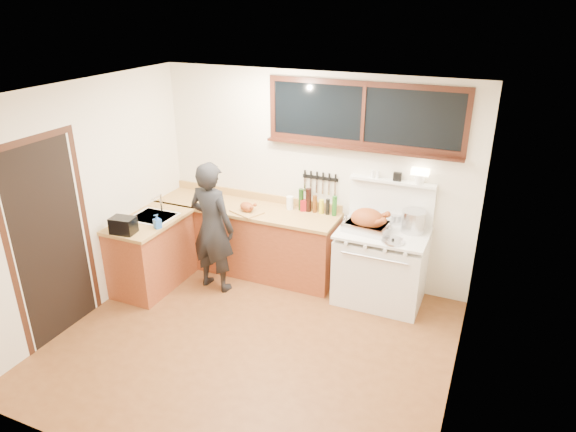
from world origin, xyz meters
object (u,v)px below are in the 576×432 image
at_px(vintage_stove, 381,265).
at_px(man, 212,227).
at_px(cutting_board, 247,209).
at_px(roast_turkey, 368,222).

relative_size(vintage_stove, man, 0.98).
height_order(vintage_stove, cutting_board, vintage_stove).
relative_size(vintage_stove, roast_turkey, 2.94).
bearing_deg(roast_turkey, cutting_board, -176.95).
relative_size(man, roast_turkey, 3.00).
xyz_separation_m(man, cutting_board, (0.26, 0.41, 0.13)).
distance_m(cutting_board, roast_turkey, 1.52).
xyz_separation_m(vintage_stove, man, (-1.96, -0.53, 0.35)).
bearing_deg(cutting_board, roast_turkey, 3.05).
bearing_deg(vintage_stove, man, -164.81).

